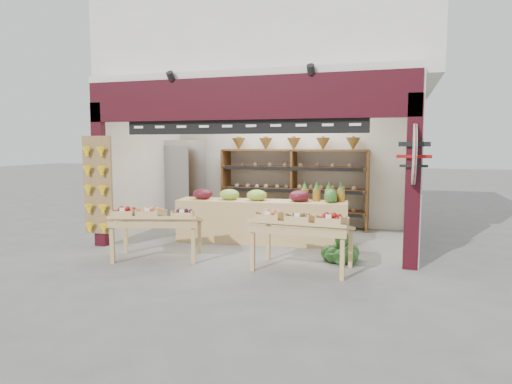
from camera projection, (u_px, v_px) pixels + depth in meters
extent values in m
plane|color=slate|center=(258.00, 243.00, 8.78)|extent=(60.00, 60.00, 0.00)
cube|color=white|center=(286.00, 161.00, 10.80)|extent=(5.76, 0.18, 3.00)
cube|color=white|center=(144.00, 162.00, 10.01)|extent=(0.18, 3.38, 3.00)
cube|color=white|center=(412.00, 166.00, 8.38)|extent=(0.18, 3.38, 3.00)
cube|color=white|center=(267.00, 85.00, 9.03)|extent=(5.76, 3.38, 0.12)
cube|color=white|center=(280.00, 38.00, 9.96)|extent=(6.36, 4.60, 2.40)
cube|color=#330810|center=(240.00, 98.00, 7.50)|extent=(5.70, 0.14, 0.70)
cube|color=#330810|center=(100.00, 175.00, 8.45)|extent=(0.22, 0.14, 2.65)
cube|color=#330810|center=(413.00, 183.00, 6.84)|extent=(0.22, 0.14, 2.65)
cube|color=black|center=(240.00, 126.00, 7.58)|extent=(4.20, 0.05, 0.26)
cylinder|color=white|center=(247.00, 111.00, 7.59)|extent=(0.34, 0.05, 0.34)
cube|color=olive|center=(98.00, 185.00, 8.37)|extent=(0.60, 0.04, 1.80)
cylinder|color=#C3F5DC|center=(414.00, 154.00, 6.71)|extent=(0.04, 0.90, 0.90)
cylinder|color=maroon|center=(414.00, 154.00, 6.69)|extent=(0.01, 0.92, 0.92)
cube|color=brown|center=(226.00, 187.00, 10.92)|extent=(0.05, 0.55, 1.76)
cube|color=brown|center=(293.00, 189.00, 10.44)|extent=(0.05, 0.55, 1.76)
cube|color=brown|center=(368.00, 191.00, 9.96)|extent=(0.05, 0.55, 1.76)
cube|color=brown|center=(293.00, 210.00, 10.49)|extent=(3.31, 0.55, 0.04)
cube|color=brown|center=(293.00, 189.00, 10.44)|extent=(3.31, 0.55, 0.04)
cube|color=brown|center=(294.00, 167.00, 10.39)|extent=(3.31, 0.55, 0.04)
cube|color=brown|center=(294.00, 150.00, 10.35)|extent=(3.31, 0.55, 0.04)
cone|color=olive|center=(239.00, 144.00, 10.72)|extent=(0.32, 0.32, 0.28)
cone|color=olive|center=(266.00, 144.00, 10.52)|extent=(0.32, 0.32, 0.28)
cone|color=olive|center=(294.00, 144.00, 10.33)|extent=(0.32, 0.32, 0.28)
cone|color=olive|center=(323.00, 144.00, 10.14)|extent=(0.32, 0.32, 0.28)
cone|color=olive|center=(353.00, 144.00, 9.95)|extent=(0.32, 0.32, 0.28)
cube|color=#B7B9BE|center=(184.00, 182.00, 10.98)|extent=(0.87, 0.87, 1.99)
cube|color=beige|center=(189.00, 227.00, 9.60)|extent=(0.45, 0.40, 0.33)
cube|color=beige|center=(191.00, 213.00, 9.55)|extent=(0.41, 0.37, 0.27)
cube|color=#16551C|center=(215.00, 229.00, 9.51)|extent=(0.43, 0.37, 0.27)
cube|color=beige|center=(216.00, 226.00, 9.91)|extent=(0.39, 0.34, 0.26)
cube|color=tan|center=(261.00, 221.00, 8.82)|extent=(3.32, 0.96, 0.82)
ellipsoid|color=#59141E|center=(203.00, 194.00, 9.00)|extent=(0.40, 0.36, 0.22)
ellipsoid|color=#8CB23F|center=(229.00, 195.00, 8.89)|extent=(0.40, 0.36, 0.22)
ellipsoid|color=#8CB23F|center=(257.00, 195.00, 8.79)|extent=(0.40, 0.36, 0.22)
ellipsoid|color=#59141E|center=(299.00, 196.00, 8.63)|extent=(0.40, 0.36, 0.22)
cylinder|color=olive|center=(305.00, 195.00, 8.74)|extent=(0.15, 0.15, 0.22)
cylinder|color=olive|center=(317.00, 195.00, 8.70)|extent=(0.15, 0.15, 0.22)
cylinder|color=olive|center=(329.00, 196.00, 8.65)|extent=(0.15, 0.15, 0.22)
cylinder|color=olive|center=(341.00, 196.00, 8.61)|extent=(0.15, 0.15, 0.22)
cube|color=tan|center=(157.00, 219.00, 7.56)|extent=(1.58, 1.14, 0.21)
cube|color=tan|center=(112.00, 246.00, 7.28)|extent=(0.07, 0.07, 0.56)
cube|color=tan|center=(193.00, 246.00, 7.25)|extent=(0.07, 0.07, 0.56)
cube|color=tan|center=(126.00, 237.00, 7.95)|extent=(0.07, 0.07, 0.56)
cube|color=tan|center=(200.00, 238.00, 7.92)|extent=(0.07, 0.07, 0.56)
cube|color=tan|center=(303.00, 225.00, 6.89)|extent=(1.52, 0.92, 0.22)
cube|color=tan|center=(253.00, 252.00, 6.84)|extent=(0.06, 0.06, 0.59)
cube|color=tan|center=(342.00, 260.00, 6.36)|extent=(0.06, 0.06, 0.59)
cube|color=tan|center=(268.00, 242.00, 7.49)|extent=(0.06, 0.06, 0.59)
cube|color=tan|center=(351.00, 249.00, 7.01)|extent=(0.06, 0.06, 0.59)
sphere|color=#1B4918|center=(333.00, 255.00, 7.31)|extent=(0.25, 0.25, 0.25)
sphere|color=#1B4918|center=(350.00, 256.00, 7.23)|extent=(0.25, 0.25, 0.25)
sphere|color=#1B4918|center=(335.00, 251.00, 7.57)|extent=(0.25, 0.25, 0.25)
sphere|color=#1B4918|center=(352.00, 252.00, 7.49)|extent=(0.25, 0.25, 0.25)
sphere|color=#1B4918|center=(343.00, 240.00, 7.38)|extent=(0.25, 0.25, 0.25)
sphere|color=#1B4918|center=(341.00, 257.00, 7.18)|extent=(0.25, 0.25, 0.25)
sphere|color=#1B4918|center=(328.00, 253.00, 7.47)|extent=(0.25, 0.25, 0.25)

